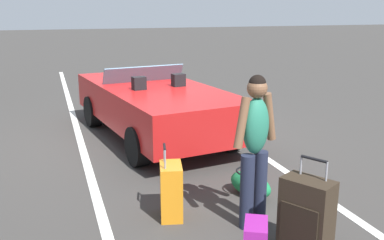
{
  "coord_description": "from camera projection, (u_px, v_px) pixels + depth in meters",
  "views": [
    {
      "loc": [
        -7.62,
        1.79,
        2.32
      ],
      "look_at": [
        -1.81,
        -0.11,
        0.75
      ],
      "focal_mm": 41.69,
      "sensor_mm": 36.0,
      "label": 1
    }
  ],
  "objects": [
    {
      "name": "ground_plane",
      "position": [
        156.0,
        137.0,
        8.13
      ],
      "size": [
        80.0,
        80.0,
        0.0
      ],
      "primitive_type": "plane",
      "color": "#383533"
    },
    {
      "name": "lot_line_near",
      "position": [
        225.0,
        130.0,
        8.54
      ],
      "size": [
        18.0,
        0.12,
        0.01
      ],
      "primitive_type": "cube",
      "color": "silver",
      "rests_on": "ground_plane"
    },
    {
      "name": "lot_line_mid",
      "position": [
        81.0,
        144.0,
        7.73
      ],
      "size": [
        18.0,
        0.12,
        0.01
      ],
      "primitive_type": "cube",
      "color": "silver",
      "rests_on": "ground_plane"
    },
    {
      "name": "convertible_car",
      "position": [
        151.0,
        103.0,
        8.16
      ],
      "size": [
        4.36,
        2.38,
        1.24
      ],
      "rotation": [
        0.0,
        0.0,
        0.16
      ],
      "color": "red",
      "rests_on": "ground_plane"
    },
    {
      "name": "suitcase_large_black",
      "position": [
        306.0,
        216.0,
        4.26
      ],
      "size": [
        0.56,
        0.48,
        0.94
      ],
      "rotation": [
        0.0,
        0.0,
        2.09
      ],
      "color": "#2D2319",
      "rests_on": "ground_plane"
    },
    {
      "name": "suitcase_medium_bright",
      "position": [
        171.0,
        191.0,
        4.98
      ],
      "size": [
        0.44,
        0.32,
        0.84
      ],
      "rotation": [
        0.0,
        0.0,
        4.49
      ],
      "color": "orange",
      "rests_on": "ground_plane"
    },
    {
      "name": "duffel_bag",
      "position": [
        250.0,
        184.0,
        5.57
      ],
      "size": [
        0.7,
        0.5,
        0.34
      ],
      "rotation": [
        0.0,
        0.0,
        3.48
      ],
      "color": "#19723F",
      "rests_on": "ground_plane"
    },
    {
      "name": "traveler_person",
      "position": [
        255.0,
        143.0,
        4.64
      ],
      "size": [
        0.32,
        0.59,
        1.65
      ],
      "rotation": [
        0.0,
        0.0,
        0.37
      ],
      "color": "#1E2338",
      "rests_on": "ground_plane"
    }
  ]
}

